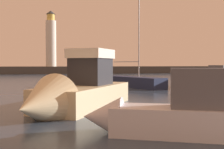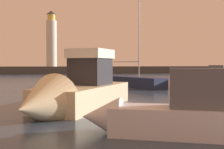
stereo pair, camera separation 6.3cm
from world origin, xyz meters
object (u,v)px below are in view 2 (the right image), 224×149
(motorboat_4, at_px, (209,80))
(motorboat_0, at_px, (73,93))
(sailboat_moored, at_px, (134,81))
(motorboat_3, at_px, (166,114))
(lighthouse, at_px, (52,40))

(motorboat_4, bearing_deg, motorboat_0, -142.09)
(motorboat_4, xyz_separation_m, sailboat_moored, (-7.94, 1.83, -0.12))
(sailboat_moored, bearing_deg, motorboat_3, -103.78)
(lighthouse, xyz_separation_m, sailboat_moored, (8.80, -44.55, -8.18))
(motorboat_4, bearing_deg, sailboat_moored, 167.06)
(motorboat_0, relative_size, motorboat_4, 1.31)
(lighthouse, distance_m, motorboat_3, 64.97)
(motorboat_0, relative_size, sailboat_moored, 0.90)
(motorboat_0, xyz_separation_m, sailboat_moored, (7.63, 13.95, -0.37))
(motorboat_0, bearing_deg, lighthouse, 91.15)
(motorboat_0, xyz_separation_m, motorboat_3, (2.77, -5.85, -0.20))
(motorboat_3, distance_m, sailboat_moored, 20.39)
(lighthouse, xyz_separation_m, motorboat_4, (16.75, -46.38, -8.06))
(motorboat_4, distance_m, sailboat_moored, 8.15)
(motorboat_4, height_order, sailboat_moored, sailboat_moored)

